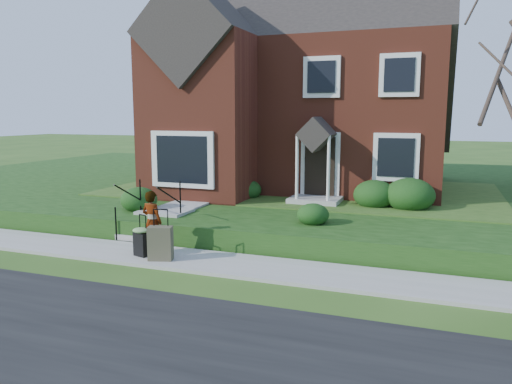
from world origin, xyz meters
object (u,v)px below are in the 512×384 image
at_px(front_steps, 157,220).
at_px(suitcase_black, 141,240).
at_px(woman, 152,222).
at_px(suitcase_olive, 160,243).

height_order(front_steps, suitcase_black, front_steps).
bearing_deg(woman, suitcase_black, 82.52).
bearing_deg(woman, suitcase_olive, 145.64).
xyz_separation_m(front_steps, suitcase_olive, (1.43, -2.18, 0.00)).
xyz_separation_m(suitcase_black, suitcase_olive, (0.60, -0.13, 0.01)).
relative_size(front_steps, suitcase_olive, 1.70).
bearing_deg(front_steps, suitcase_black, -67.95).
relative_size(woman, suitcase_black, 1.53).
height_order(woman, suitcase_olive, woman).
relative_size(front_steps, woman, 1.32).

